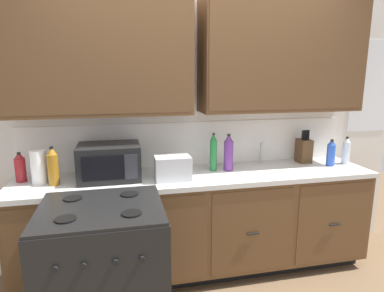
{
  "coord_description": "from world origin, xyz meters",
  "views": [
    {
      "loc": [
        -0.64,
        -2.31,
        1.73
      ],
      "look_at": [
        -0.07,
        0.27,
        1.16
      ],
      "focal_mm": 31.16,
      "sensor_mm": 36.0,
      "label": 1
    }
  ],
  "objects_px": {
    "bottle_blue": "(331,153)",
    "microwave": "(109,162)",
    "paper_towel_roll": "(39,167)",
    "toaster": "(173,168)",
    "bottle_red": "(20,167)",
    "bottle_amber": "(53,166)",
    "bottle_violet": "(228,153)",
    "bottle_green": "(213,152)",
    "stove_range": "(105,275)",
    "knife_block": "(304,150)",
    "bottle_clear": "(346,151)"
  },
  "relations": [
    {
      "from": "bottle_red",
      "to": "knife_block",
      "type": "bearing_deg",
      "value": 1.31
    },
    {
      "from": "paper_towel_roll",
      "to": "bottle_green",
      "type": "distance_m",
      "value": 1.4
    },
    {
      "from": "bottle_red",
      "to": "bottle_amber",
      "type": "height_order",
      "value": "bottle_amber"
    },
    {
      "from": "microwave",
      "to": "bottle_red",
      "type": "height_order",
      "value": "microwave"
    },
    {
      "from": "paper_towel_roll",
      "to": "toaster",
      "type": "bearing_deg",
      "value": -7.45
    },
    {
      "from": "bottle_blue",
      "to": "bottle_clear",
      "type": "bearing_deg",
      "value": 10.06
    },
    {
      "from": "toaster",
      "to": "bottle_green",
      "type": "xyz_separation_m",
      "value": [
        0.39,
        0.18,
        0.07
      ]
    },
    {
      "from": "stove_range",
      "to": "microwave",
      "type": "height_order",
      "value": "microwave"
    },
    {
      "from": "bottle_red",
      "to": "bottle_clear",
      "type": "xyz_separation_m",
      "value": [
        2.82,
        -0.08,
        0.01
      ]
    },
    {
      "from": "microwave",
      "to": "bottle_violet",
      "type": "distance_m",
      "value": 1.0
    },
    {
      "from": "toaster",
      "to": "bottle_violet",
      "type": "bearing_deg",
      "value": 17.4
    },
    {
      "from": "bottle_clear",
      "to": "microwave",
      "type": "bearing_deg",
      "value": 179.95
    },
    {
      "from": "stove_range",
      "to": "bottle_blue",
      "type": "height_order",
      "value": "bottle_blue"
    },
    {
      "from": "knife_block",
      "to": "paper_towel_roll",
      "type": "relative_size",
      "value": 1.19
    },
    {
      "from": "microwave",
      "to": "bottle_clear",
      "type": "xyz_separation_m",
      "value": [
        2.14,
        -0.0,
        -0.02
      ]
    },
    {
      "from": "paper_towel_roll",
      "to": "bottle_red",
      "type": "bearing_deg",
      "value": 152.56
    },
    {
      "from": "bottle_violet",
      "to": "bottle_blue",
      "type": "distance_m",
      "value": 0.96
    },
    {
      "from": "toaster",
      "to": "bottle_violet",
      "type": "relative_size",
      "value": 0.88
    },
    {
      "from": "bottle_violet",
      "to": "bottle_amber",
      "type": "height_order",
      "value": "bottle_violet"
    },
    {
      "from": "knife_block",
      "to": "bottle_violet",
      "type": "height_order",
      "value": "bottle_violet"
    },
    {
      "from": "paper_towel_roll",
      "to": "bottle_violet",
      "type": "height_order",
      "value": "bottle_violet"
    },
    {
      "from": "bottle_red",
      "to": "toaster",
      "type": "bearing_deg",
      "value": -10.3
    },
    {
      "from": "microwave",
      "to": "bottle_violet",
      "type": "relative_size",
      "value": 1.5
    },
    {
      "from": "stove_range",
      "to": "bottle_red",
      "type": "distance_m",
      "value": 1.11
    },
    {
      "from": "bottle_amber",
      "to": "knife_block",
      "type": "bearing_deg",
      "value": 5.14
    },
    {
      "from": "toaster",
      "to": "bottle_clear",
      "type": "height_order",
      "value": "bottle_clear"
    },
    {
      "from": "bottle_blue",
      "to": "bottle_green",
      "type": "height_order",
      "value": "bottle_green"
    },
    {
      "from": "knife_block",
      "to": "bottle_blue",
      "type": "relative_size",
      "value": 1.28
    },
    {
      "from": "microwave",
      "to": "bottle_green",
      "type": "height_order",
      "value": "bottle_green"
    },
    {
      "from": "knife_block",
      "to": "bottle_clear",
      "type": "relative_size",
      "value": 1.21
    },
    {
      "from": "bottle_blue",
      "to": "bottle_amber",
      "type": "relative_size",
      "value": 0.82
    },
    {
      "from": "bottle_red",
      "to": "bottle_green",
      "type": "relative_size",
      "value": 0.71
    },
    {
      "from": "bottle_violet",
      "to": "knife_block",
      "type": "bearing_deg",
      "value": 7.66
    },
    {
      "from": "bottle_clear",
      "to": "bottle_amber",
      "type": "xyz_separation_m",
      "value": [
        -2.55,
        -0.06,
        0.02
      ]
    },
    {
      "from": "microwave",
      "to": "knife_block",
      "type": "xyz_separation_m",
      "value": [
        1.79,
        0.13,
        -0.02
      ]
    },
    {
      "from": "bottle_clear",
      "to": "bottle_green",
      "type": "xyz_separation_m",
      "value": [
        -1.27,
        0.05,
        0.04
      ]
    },
    {
      "from": "stove_range",
      "to": "bottle_red",
      "type": "relative_size",
      "value": 4.07
    },
    {
      "from": "bottle_amber",
      "to": "stove_range",
      "type": "bearing_deg",
      "value": -58.42
    },
    {
      "from": "knife_block",
      "to": "bottle_violet",
      "type": "bearing_deg",
      "value": -172.34
    },
    {
      "from": "microwave",
      "to": "stove_range",
      "type": "bearing_deg",
      "value": -93.93
    },
    {
      "from": "toaster",
      "to": "bottle_red",
      "type": "xyz_separation_m",
      "value": [
        -1.16,
        0.21,
        0.02
      ]
    },
    {
      "from": "toaster",
      "to": "bottle_amber",
      "type": "bearing_deg",
      "value": 175.56
    },
    {
      "from": "toaster",
      "to": "bottle_green",
      "type": "distance_m",
      "value": 0.43
    },
    {
      "from": "paper_towel_roll",
      "to": "bottle_violet",
      "type": "bearing_deg",
      "value": 1.12
    },
    {
      "from": "toaster",
      "to": "bottle_red",
      "type": "bearing_deg",
      "value": 169.7
    },
    {
      "from": "bottle_clear",
      "to": "bottle_blue",
      "type": "distance_m",
      "value": 0.18
    },
    {
      "from": "stove_range",
      "to": "toaster",
      "type": "distance_m",
      "value": 0.92
    },
    {
      "from": "bottle_blue",
      "to": "microwave",
      "type": "bearing_deg",
      "value": 179.02
    },
    {
      "from": "bottle_violet",
      "to": "stove_range",
      "type": "bearing_deg",
      "value": -146.8
    },
    {
      "from": "bottle_clear",
      "to": "bottle_green",
      "type": "bearing_deg",
      "value": 177.89
    }
  ]
}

